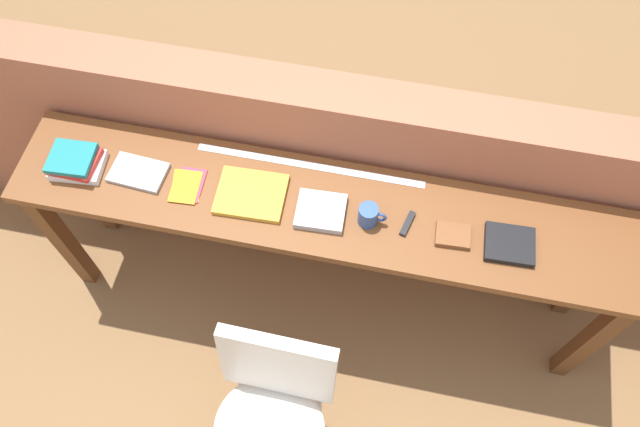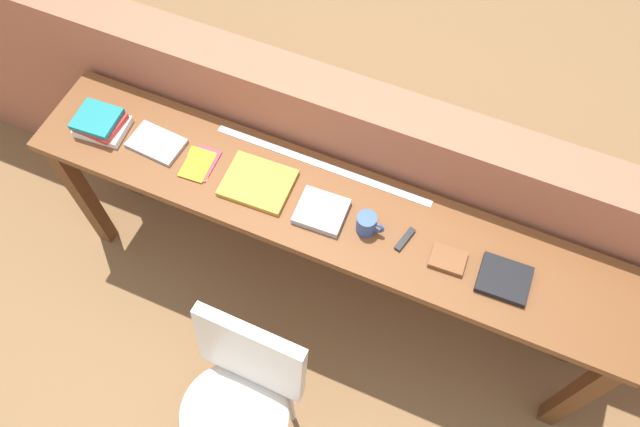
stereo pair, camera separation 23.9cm
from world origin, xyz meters
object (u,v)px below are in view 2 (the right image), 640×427
at_px(book_open_centre, 258,183).
at_px(magazine_cycling, 157,143).
at_px(leather_journal_brown, 448,259).
at_px(chair_white_moulded, 240,394).
at_px(mug, 367,224).
at_px(pamphlet_pile_colourful, 200,164).
at_px(book_repair_rightmost, 504,279).
at_px(multitool_folded, 405,239).
at_px(book_stack_leftmost, 100,123).

bearing_deg(book_open_centre, magazine_cycling, 176.82).
bearing_deg(leather_journal_brown, chair_white_moulded, -132.09).
bearing_deg(mug, magazine_cycling, 178.32).
distance_m(chair_white_moulded, pamphlet_pile_colourful, 0.93).
height_order(mug, book_repair_rightmost, mug).
relative_size(chair_white_moulded, pamphlet_pile_colourful, 5.12).
xyz_separation_m(chair_white_moulded, magazine_cycling, (-0.70, 0.72, 0.36)).
bearing_deg(chair_white_moulded, mug, 71.18).
height_order(book_open_centre, leather_journal_brown, leather_journal_brown).
relative_size(pamphlet_pile_colourful, leather_journal_brown, 1.34).
xyz_separation_m(magazine_cycling, multitool_folded, (1.09, -0.01, -0.00)).
bearing_deg(pamphlet_pile_colourful, magazine_cycling, 175.52).
xyz_separation_m(pamphlet_pile_colourful, leather_journal_brown, (1.05, -0.01, 0.01)).
bearing_deg(book_open_centre, leather_journal_brown, -3.73).
relative_size(pamphlet_pile_colourful, multitool_folded, 1.58).
relative_size(chair_white_moulded, book_stack_leftmost, 4.12).
distance_m(book_open_centre, leather_journal_brown, 0.79).
relative_size(book_open_centre, mug, 2.43).
xyz_separation_m(book_stack_leftmost, leather_journal_brown, (1.51, -0.01, -0.03)).
xyz_separation_m(chair_white_moulded, book_repair_rightmost, (0.77, 0.69, 0.37)).
relative_size(book_open_centre, multitool_folded, 2.43).
distance_m(pamphlet_pile_colourful, book_open_centre, 0.26).
bearing_deg(magazine_cycling, chair_white_moulded, -41.35).
distance_m(multitool_folded, book_repair_rightmost, 0.39).
relative_size(magazine_cycling, book_open_centre, 0.82).
bearing_deg(mug, book_stack_leftmost, 179.59).
distance_m(pamphlet_pile_colourful, book_repair_rightmost, 1.27).
xyz_separation_m(magazine_cycling, pamphlet_pile_colourful, (0.21, -0.02, -0.01)).
bearing_deg(chair_white_moulded, leather_journal_brown, 50.76).
distance_m(chair_white_moulded, magazine_cycling, 1.07).
bearing_deg(leather_journal_brown, book_repair_rightmost, -1.73).
distance_m(pamphlet_pile_colourful, mug, 0.73).
bearing_deg(book_stack_leftmost, book_open_centre, 0.82).
relative_size(chair_white_moulded, multitool_folded, 8.10).
xyz_separation_m(book_stack_leftmost, book_open_centre, (0.72, 0.01, -0.03)).
xyz_separation_m(pamphlet_pile_colourful, multitool_folded, (0.88, 0.00, 0.00)).
distance_m(chair_white_moulded, book_stack_leftmost, 1.24).
height_order(chair_white_moulded, mug, mug).
bearing_deg(multitool_folded, book_stack_leftmost, -179.74).
bearing_deg(pamphlet_pile_colourful, book_open_centre, 1.70).
relative_size(leather_journal_brown, book_repair_rightmost, 0.70).
bearing_deg(mug, leather_journal_brown, -0.63).
bearing_deg(mug, chair_white_moulded, -108.82).
bearing_deg(pamphlet_pile_colourful, mug, -0.87).
relative_size(book_stack_leftmost, book_repair_rightmost, 1.17).
bearing_deg(book_repair_rightmost, chair_white_moulded, -140.25).
relative_size(mug, multitool_folded, 1.00).
height_order(multitool_folded, book_repair_rightmost, book_repair_rightmost).
bearing_deg(book_repair_rightmost, leather_journal_brown, 179.08).
bearing_deg(book_repair_rightmost, book_open_centre, 176.93).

